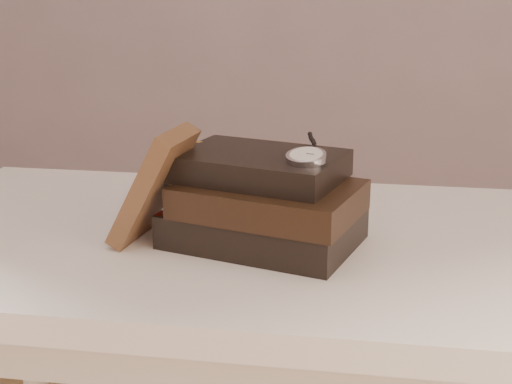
# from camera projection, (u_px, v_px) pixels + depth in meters

# --- Properties ---
(table) EXTENTS (1.00, 0.60, 0.75)m
(table) POSITION_uv_depth(u_px,v_px,m) (221.00, 290.00, 1.12)
(table) COLOR white
(table) RESTS_ON ground
(book_stack) EXTENTS (0.30, 0.24, 0.13)m
(book_stack) POSITION_uv_depth(u_px,v_px,m) (264.00, 203.00, 1.03)
(book_stack) COLOR black
(book_stack) RESTS_ON table
(journal) EXTENTS (0.12, 0.12, 0.17)m
(journal) POSITION_uv_depth(u_px,v_px,m) (154.00, 186.00, 1.03)
(journal) COLOR #472C1B
(journal) RESTS_ON table
(pocket_watch) EXTENTS (0.07, 0.16, 0.02)m
(pocket_watch) POSITION_uv_depth(u_px,v_px,m) (307.00, 156.00, 0.97)
(pocket_watch) COLOR silver
(pocket_watch) RESTS_ON book_stack
(eyeglasses) EXTENTS (0.14, 0.15, 0.05)m
(eyeglasses) POSITION_uv_depth(u_px,v_px,m) (233.00, 171.00, 1.14)
(eyeglasses) COLOR silver
(eyeglasses) RESTS_ON book_stack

